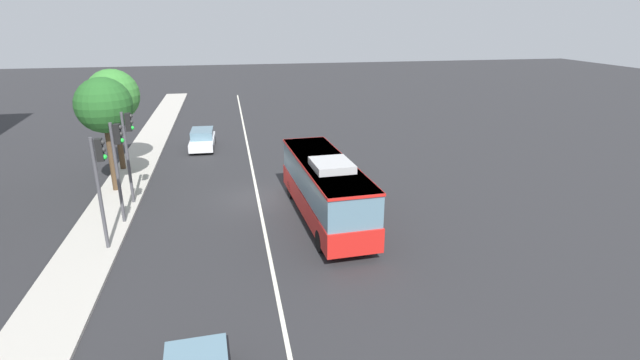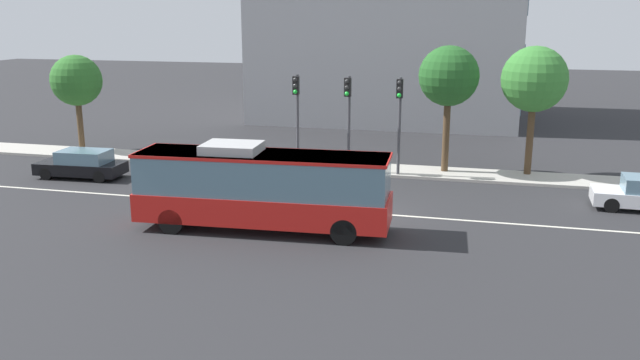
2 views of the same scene
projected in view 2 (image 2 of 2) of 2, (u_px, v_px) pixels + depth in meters
ground_plane at (366, 213)px, 28.55m from camera, size 160.00×160.00×0.00m
sidewalk_kerb at (392, 171)px, 35.94m from camera, size 80.00×2.64×0.14m
lane_centre_line at (366, 213)px, 28.55m from camera, size 76.00×0.16×0.01m
transit_bus at (262, 186)px, 25.95m from camera, size 10.13×3.08×3.46m
sedan_black at (82, 164)px, 34.50m from camera, size 4.58×2.02×1.46m
traffic_light_near_corner at (399, 110)px, 33.87m from camera, size 0.32×0.62×5.20m
traffic_light_mid_block at (297, 106)px, 35.35m from camera, size 0.33×0.62×5.20m
traffic_light_far_corner at (348, 108)px, 34.52m from camera, size 0.34×0.62×5.20m
street_tree_kerbside_left at (534, 80)px, 33.74m from camera, size 3.35×3.35×6.77m
street_tree_kerbside_centre at (76, 81)px, 40.22m from camera, size 3.07×3.07×5.92m
street_tree_kerbside_right at (449, 77)px, 34.36m from camera, size 3.13×3.13×6.76m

